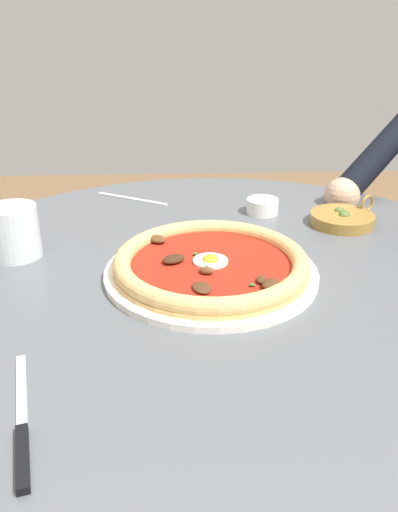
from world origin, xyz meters
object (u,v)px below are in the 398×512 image
(dining_table, at_px, (218,356))
(steak_knife, at_px, (22,434))
(olive_pan, at_px, (343,218))
(water_glass, at_px, (15,235))
(ramekin_capers, at_px, (262,206))
(fork_utensil, at_px, (132,199))
(pizza_on_plate, at_px, (211,265))

(dining_table, relative_size, steak_knife, 5.40)
(olive_pan, bearing_deg, dining_table, -139.13)
(steak_knife, xyz_separation_m, olive_pan, (0.44, 0.50, 0.01))
(water_glass, height_order, ramekin_capers, water_glass)
(steak_knife, height_order, fork_utensil, steak_knife)
(steak_knife, height_order, ramekin_capers, ramekin_capers)
(pizza_on_plate, bearing_deg, fork_utensil, 112.04)
(water_glass, relative_size, ramekin_capers, 1.36)
(steak_knife, relative_size, olive_pan, 1.46)
(pizza_on_plate, height_order, steak_knife, pizza_on_plate)
(pizza_on_plate, xyz_separation_m, olive_pan, (0.25, 0.19, -0.01))
(water_glass, height_order, olive_pan, water_glass)
(olive_pan, xyz_separation_m, fork_utensil, (-0.39, 0.15, -0.01))
(dining_table, xyz_separation_m, olive_pan, (0.24, 0.21, 0.14))
(steak_knife, bearing_deg, ramekin_capers, 61.43)
(water_glass, relative_size, steak_knife, 0.44)
(ramekin_capers, xyz_separation_m, fork_utensil, (-0.26, 0.09, -0.01))
(water_glass, bearing_deg, dining_table, -17.38)
(dining_table, xyz_separation_m, ramekin_capers, (0.10, 0.27, 0.15))
(ramekin_capers, xyz_separation_m, olive_pan, (0.14, -0.06, -0.00))
(ramekin_capers, relative_size, fork_utensil, 0.41)
(dining_table, distance_m, steak_knife, 0.38)
(ramekin_capers, distance_m, olive_pan, 0.15)
(water_glass, bearing_deg, ramekin_capers, 22.60)
(olive_pan, bearing_deg, steak_knife, -131.52)
(water_glass, distance_m, ramekin_capers, 0.45)
(ramekin_capers, bearing_deg, water_glass, -157.40)
(olive_pan, bearing_deg, fork_utensil, 158.45)
(pizza_on_plate, bearing_deg, dining_table, -55.02)
(pizza_on_plate, relative_size, fork_utensil, 2.09)
(pizza_on_plate, xyz_separation_m, ramekin_capers, (0.12, 0.25, -0.00))
(pizza_on_plate, xyz_separation_m, water_glass, (-0.30, 0.08, 0.02))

